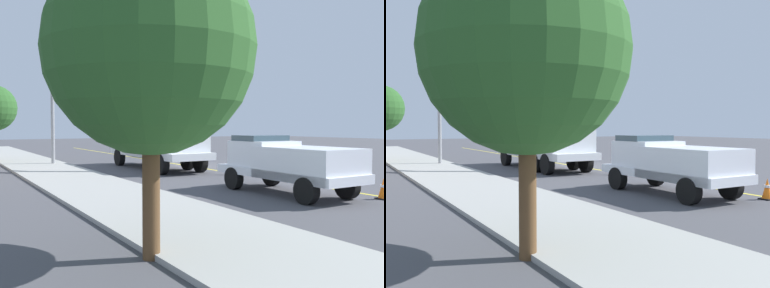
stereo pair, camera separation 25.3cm
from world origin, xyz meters
The scene contains 11 objects.
ground centered at (0.00, 0.00, 0.00)m, with size 120.00×120.00×0.00m, color #47474C.
sidewalk_far_side centered at (-0.06, 7.87, 0.06)m, with size 60.00×3.60×0.12m, color #9E9E99.
lane_centre_stripe centered at (0.00, 0.00, 0.00)m, with size 50.00×0.16×0.01m, color yellow.
utility_bucket_truck centered at (-0.45, 2.37, 1.63)m, with size 8.22×3.08×7.64m.
service_pickup_truck centered at (-11.00, 2.26, 1.12)m, with size 5.62×2.23×2.06m.
passing_minivan centered at (6.79, -2.74, 0.97)m, with size 4.81×1.98×1.69m.
traffic_cone_leading centered at (-13.43, 0.30, 0.34)m, with size 0.40×0.40×0.70m.
traffic_cone_mid_front centered at (-5.23, 0.37, 0.44)m, with size 0.40×0.40×0.89m.
traffic_cone_mid_rear centered at (3.56, 0.27, 0.35)m, with size 0.40×0.40×0.71m.
traffic_signal_mast centered at (2.53, 6.88, 5.66)m, with size 6.66×0.59×8.26m.
street_tree_left centered at (-15.18, 9.55, 3.75)m, with size 3.78×3.78×5.65m.
Camera 2 is at (-22.15, 12.54, 2.41)m, focal length 39.31 mm.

